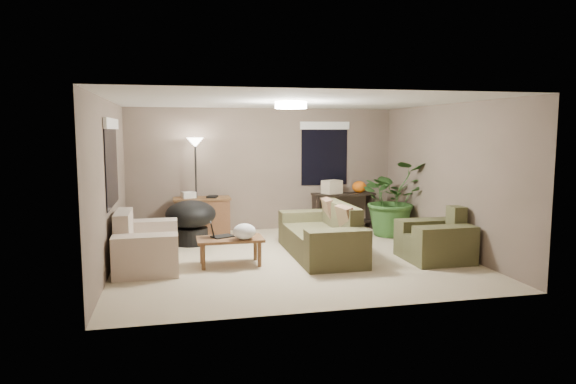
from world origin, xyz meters
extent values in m
plane|color=#C5B492|center=(0.00, 0.00, 0.00)|extent=(5.50, 5.50, 0.00)
plane|color=white|center=(0.00, 0.00, 2.50)|extent=(5.50, 5.50, 0.00)
plane|color=#736054|center=(0.00, 2.50, 1.25)|extent=(5.50, 0.00, 5.50)
plane|color=#736054|center=(0.00, -2.50, 1.25)|extent=(5.50, 0.00, 5.50)
plane|color=#736054|center=(-2.75, 0.00, 1.25)|extent=(0.00, 5.00, 5.00)
plane|color=#736054|center=(2.75, 0.00, 1.25)|extent=(0.00, 5.00, 5.00)
cube|color=#48462B|center=(0.51, 0.07, 0.21)|extent=(0.95, 1.48, 0.42)
cube|color=#49472C|center=(0.88, 0.07, 0.64)|extent=(0.22, 1.48, 0.43)
cube|color=#49462C|center=(0.51, -0.85, 0.30)|extent=(0.95, 0.36, 0.60)
cube|color=brown|center=(0.51, 0.99, 0.30)|extent=(0.95, 0.36, 0.60)
cube|color=#8C7251|center=(0.81, -0.38, 0.65)|extent=(0.28, 0.47, 0.47)
cube|color=#8C7251|center=(0.81, 0.52, 0.65)|extent=(0.26, 0.46, 0.47)
cube|color=beige|center=(-2.23, -0.01, 0.21)|extent=(0.90, 0.88, 0.42)
cube|color=beige|center=(-2.57, -0.01, 0.64)|extent=(0.22, 0.88, 0.43)
cube|color=beige|center=(-2.23, -0.63, 0.30)|extent=(0.90, 0.36, 0.60)
cube|color=beige|center=(-2.23, 0.61, 0.30)|extent=(0.90, 0.36, 0.60)
cube|color=brown|center=(2.20, -0.63, 0.21)|extent=(0.95, 0.28, 0.42)
cube|color=brown|center=(2.56, -0.63, 0.64)|extent=(0.22, 0.28, 0.43)
cube|color=#4D4D2E|center=(2.20, -0.95, 0.30)|extent=(0.95, 0.36, 0.60)
cube|color=#47462A|center=(2.20, -0.31, 0.30)|extent=(0.95, 0.36, 0.60)
cube|color=brown|center=(-1.00, -0.22, 0.40)|extent=(1.00, 0.55, 0.04)
cylinder|color=brown|center=(-1.42, -0.42, 0.19)|extent=(0.06, 0.06, 0.38)
cylinder|color=brown|center=(-0.58, -0.42, 0.19)|extent=(0.06, 0.06, 0.38)
cylinder|color=brown|center=(-1.42, -0.02, 0.19)|extent=(0.06, 0.06, 0.38)
cylinder|color=brown|center=(-0.58, -0.02, 0.19)|extent=(0.06, 0.06, 0.38)
cube|color=black|center=(-1.10, -0.12, 0.43)|extent=(0.40, 0.35, 0.02)
cube|color=black|center=(-1.26, -0.12, 0.55)|extent=(0.07, 0.23, 0.22)
ellipsoid|color=white|center=(-0.80, -0.37, 0.54)|extent=(0.42, 0.39, 0.24)
cube|color=brown|center=(-1.29, 2.11, 0.35)|extent=(1.05, 0.45, 0.71)
cube|color=brown|center=(-1.29, 2.11, 0.73)|extent=(1.10, 0.50, 0.04)
cube|color=silver|center=(-1.54, 2.11, 0.81)|extent=(0.29, 0.26, 0.12)
cube|color=black|center=(-1.09, 2.06, 0.77)|extent=(0.25, 0.27, 0.04)
cube|color=black|center=(1.63, 2.19, 0.73)|extent=(1.30, 0.40, 0.04)
cube|color=black|center=(1.03, 2.19, 0.35)|extent=(0.05, 0.38, 0.71)
cube|color=black|center=(2.23, 2.19, 0.35)|extent=(0.05, 0.38, 0.71)
cube|color=black|center=(1.63, 2.19, 0.15)|extent=(1.25, 0.36, 0.03)
ellipsoid|color=orange|center=(1.98, 2.19, 0.87)|extent=(0.31, 0.31, 0.24)
cube|color=beige|center=(1.38, 2.19, 0.89)|extent=(0.44, 0.40, 0.27)
cylinder|color=black|center=(-1.53, 1.38, 0.15)|extent=(0.60, 0.60, 0.30)
ellipsoid|color=black|center=(-1.53, 1.38, 0.55)|extent=(1.13, 1.13, 0.50)
cylinder|color=black|center=(-1.40, 2.11, 0.01)|extent=(0.28, 0.28, 0.02)
cylinder|color=black|center=(-1.40, 2.11, 0.90)|extent=(0.04, 0.04, 1.78)
cone|color=white|center=(-1.40, 2.11, 1.82)|extent=(0.32, 0.32, 0.18)
cylinder|color=white|center=(0.00, 0.00, 2.44)|extent=(0.50, 0.50, 0.10)
imported|color=#2D5923|center=(2.35, 1.32, 0.58)|extent=(1.33, 1.48, 1.15)
cube|color=tan|center=(2.49, 0.14, 0.01)|extent=(0.32, 0.32, 0.03)
cylinder|color=tan|center=(2.49, 0.14, 0.25)|extent=(0.12, 0.12, 0.44)
cube|color=tan|center=(2.49, 0.14, 0.48)|extent=(0.22, 0.22, 0.03)
cube|color=black|center=(-2.73, 0.30, 1.55)|extent=(0.01, 1.50, 1.30)
cube|color=white|center=(-2.71, 0.30, 2.15)|extent=(0.05, 1.56, 0.16)
cube|color=black|center=(1.30, 2.48, 1.55)|extent=(1.00, 0.01, 1.30)
cube|color=white|center=(1.30, 2.46, 2.15)|extent=(1.06, 0.05, 0.16)
camera|label=1|loc=(-1.82, -7.91, 2.05)|focal=32.00mm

